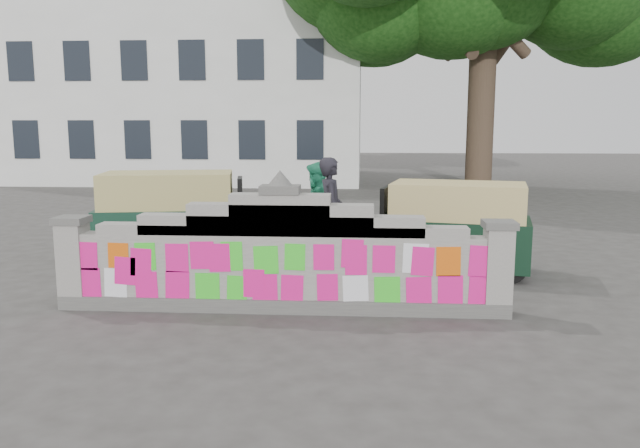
# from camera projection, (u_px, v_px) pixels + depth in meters

# --- Properties ---
(ground) EXTENTS (100.00, 100.00, 0.00)m
(ground) POSITION_uv_depth(u_px,v_px,m) (281.00, 310.00, 8.92)
(ground) COLOR #383533
(ground) RESTS_ON ground
(parapet_wall) EXTENTS (6.48, 0.44, 2.01)m
(parapet_wall) POSITION_uv_depth(u_px,v_px,m) (281.00, 259.00, 8.80)
(parapet_wall) COLOR #4C4C49
(parapet_wall) RESTS_ON ground
(building) EXTENTS (16.00, 10.00, 8.90)m
(building) POSITION_uv_depth(u_px,v_px,m) (196.00, 96.00, 30.41)
(building) COLOR silver
(building) RESTS_ON ground
(cyclist_bike) EXTENTS (2.15, 1.06, 1.08)m
(cyclist_bike) POSITION_uv_depth(u_px,v_px,m) (331.00, 247.00, 10.76)
(cyclist_bike) COLOR black
(cyclist_bike) RESTS_ON ground
(cyclist_rider) EXTENTS (0.55, 0.73, 1.84)m
(cyclist_rider) POSITION_uv_depth(u_px,v_px,m) (331.00, 225.00, 10.70)
(cyclist_rider) COLOR black
(cyclist_rider) RESTS_ON ground
(pedestrian) EXTENTS (0.85, 1.02, 1.90)m
(pedestrian) POSITION_uv_depth(u_px,v_px,m) (316.00, 210.00, 12.46)
(pedestrian) COLOR #2A9A6E
(pedestrian) RESTS_ON ground
(rickshaw_left) EXTENTS (3.19, 1.90, 1.72)m
(rickshaw_left) POSITION_uv_depth(u_px,v_px,m) (173.00, 215.00, 12.13)
(rickshaw_left) COLOR #103021
(rickshaw_left) RESTS_ON ground
(rickshaw_right) EXTENTS (3.00, 1.85, 1.61)m
(rickshaw_right) POSITION_uv_depth(u_px,v_px,m) (453.00, 226.00, 11.13)
(rickshaw_right) COLOR black
(rickshaw_right) RESTS_ON ground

